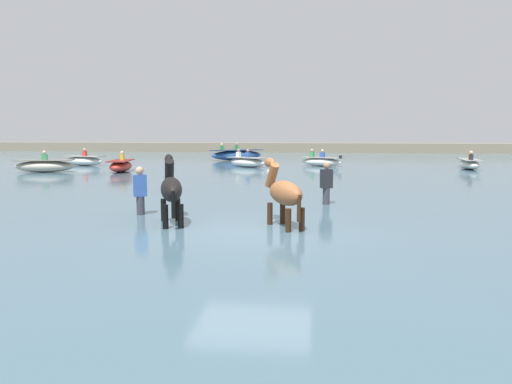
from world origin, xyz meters
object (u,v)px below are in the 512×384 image
at_px(boat_distant_east, 248,162).
at_px(person_wading_close, 326,188).
at_px(person_onlooker_right, 140,197).
at_px(boat_mid_channel, 84,161).
at_px(horse_trailing_chestnut, 284,195).
at_px(boat_mid_outer, 237,155).
at_px(channel_buoy, 270,172).
at_px(boat_near_starboard, 45,166).
at_px(boat_distant_west, 321,161).
at_px(boat_near_port, 121,166).
at_px(boat_far_offshore, 469,164).
at_px(horse_lead_black, 171,191).

xyz_separation_m(boat_distant_east, person_wading_close, (4.31, -14.55, 0.16)).
bearing_deg(person_onlooker_right, boat_mid_channel, 119.92).
distance_m(horse_trailing_chestnut, person_wading_close, 3.68).
relative_size(boat_mid_outer, channel_buoy, 4.98).
distance_m(boat_near_starboard, person_onlooker_right, 15.30).
height_order(horse_trailing_chestnut, boat_distant_west, horse_trailing_chestnut).
xyz_separation_m(boat_near_port, channel_buoy, (7.95, -1.66, -0.12)).
relative_size(horse_trailing_chestnut, channel_buoy, 2.40).
bearing_deg(person_wading_close, horse_trailing_chestnut, -105.62).
bearing_deg(boat_mid_channel, boat_distant_west, 4.87).
height_order(boat_mid_outer, boat_near_port, boat_mid_outer).
bearing_deg(boat_near_port, person_wading_close, -45.03).
bearing_deg(person_onlooker_right, boat_far_offshore, 52.80).
relative_size(person_onlooker_right, channel_buoy, 2.06).
distance_m(horse_lead_black, boat_mid_channel, 21.11).
xyz_separation_m(boat_distant_east, boat_near_port, (-6.07, -4.16, 0.01)).
distance_m(boat_far_offshore, boat_near_port, 19.00).
height_order(boat_distant_west, channel_buoy, boat_distant_west).
bearing_deg(person_wading_close, boat_mid_outer, 105.87).
height_order(boat_mid_outer, boat_distant_west, boat_mid_outer).
bearing_deg(boat_mid_channel, person_onlooker_right, -60.08).
relative_size(boat_distant_east, person_onlooker_right, 1.66).
distance_m(boat_mid_outer, boat_near_starboard, 14.16).
distance_m(boat_near_port, person_onlooker_right, 13.98).
xyz_separation_m(boat_mid_channel, boat_near_starboard, (0.30, -4.96, 0.02)).
bearing_deg(channel_buoy, horse_lead_black, -95.27).
bearing_deg(boat_near_starboard, boat_near_port, 11.27).
distance_m(horse_lead_black, boat_distant_west, 19.63).
relative_size(boat_far_offshore, boat_near_starboard, 1.00).
bearing_deg(person_onlooker_right, horse_lead_black, -44.06).
bearing_deg(boat_mid_channel, boat_near_starboard, -86.54).
bearing_deg(horse_trailing_chestnut, channel_buoy, 96.67).
xyz_separation_m(boat_near_starboard, person_wading_close, (14.15, -9.64, 0.14)).
xyz_separation_m(horse_trailing_chestnut, boat_near_port, (-9.39, 13.93, -0.41)).
height_order(boat_far_offshore, boat_distant_west, boat_far_offshore).
bearing_deg(boat_mid_channel, horse_lead_black, -58.90).
bearing_deg(boat_near_port, boat_mid_outer, 68.23).
xyz_separation_m(boat_distant_west, channel_buoy, (-2.43, -7.10, -0.10)).
height_order(boat_near_starboard, boat_near_port, boat_near_starboard).
bearing_deg(horse_trailing_chestnut, person_wading_close, 74.38).
distance_m(horse_trailing_chestnut, boat_near_starboard, 18.63).
height_order(horse_lead_black, channel_buoy, horse_lead_black).
height_order(horse_trailing_chestnut, person_wading_close, horse_trailing_chestnut).
bearing_deg(horse_lead_black, boat_mid_channel, 121.10).
relative_size(boat_distant_east, person_wading_close, 1.66).
height_order(person_onlooker_right, channel_buoy, person_onlooker_right).
distance_m(horse_trailing_chestnut, boat_near_port, 16.80).
relative_size(boat_near_starboard, channel_buoy, 3.91).
xyz_separation_m(horse_lead_black, boat_mid_outer, (-2.49, 24.72, -0.38)).
height_order(boat_distant_east, boat_near_port, boat_near_port).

